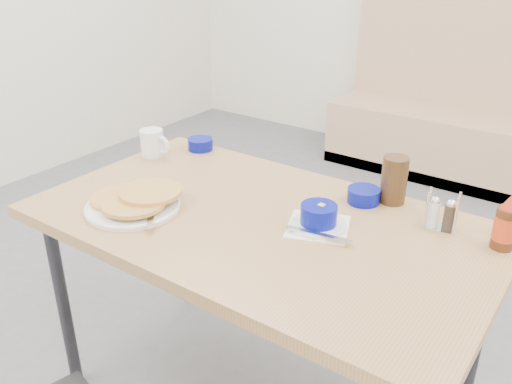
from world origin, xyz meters
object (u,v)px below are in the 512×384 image
Objects in this scene: dining_table at (259,236)px; butter_bowl at (364,196)px; booth_bench at (474,128)px; condiment_caddy at (441,216)px; grits_setting at (319,218)px; amber_tumbler at (394,180)px; coffee_mug at (153,143)px; creamer_bowl at (200,144)px; pancake_plate at (134,202)px; syrup_bottle at (506,225)px.

butter_bowl is at bearing 53.61° from dining_table.
condiment_caddy is at bearing -78.45° from booth_bench.
grits_setting is 1.60× the size of amber_tumbler.
booth_bench is 12.39× the size of amber_tumbler.
condiment_caddy is at bearing 3.58° from coffee_mug.
amber_tumbler is (0.81, 0.00, 0.05)m from creamer_bowl.
pancake_plate is 0.46m from coffee_mug.
amber_tumbler is 0.37m from syrup_bottle.
condiment_caddy is at bearing 28.63° from dining_table.
amber_tumbler is at bearing 165.26° from syrup_bottle.
pancake_plate is at bearing -162.80° from condiment_caddy.
grits_setting is at bearing -98.64° from butter_bowl.
coffee_mug is 0.85m from butter_bowl.
butter_bowl is (0.57, 0.46, 0.00)m from pancake_plate.
coffee_mug is 1.27× the size of butter_bowl.
condiment_caddy reaches higher than coffee_mug.
pancake_plate is at bearing -97.53° from booth_bench.
amber_tumbler reaches higher than butter_bowl.
amber_tumbler reaches higher than coffee_mug.
grits_setting is (0.17, -2.48, 0.44)m from booth_bench.
coffee_mug is (-0.64, -2.35, 0.46)m from booth_bench.
booth_bench is 14.37× the size of coffee_mug.
condiment_caddy reaches higher than grits_setting.
booth_bench is 2.56m from dining_table.
dining_table is at bearing -129.73° from amber_tumbler.
butter_bowl is 0.68× the size of amber_tumbler.
condiment_caddy is at bearing 27.50° from pancake_plate.
butter_bowl is (0.74, -0.06, 0.00)m from creamer_bowl.
dining_table is (0.00, -2.53, 0.35)m from booth_bench.
creamer_bowl is at bearing -103.57° from booth_bench.
amber_tumbler reaches higher than grits_setting.
booth_bench is 18.21× the size of butter_bowl.
syrup_bottle is at bearing 2.72° from coffee_mug.
pancake_plate is at bearing -141.23° from amber_tumbler.
butter_bowl is (0.21, -2.25, 0.43)m from booth_bench.
pancake_plate is at bearing -52.35° from coffee_mug.
syrup_bottle is (0.43, -0.04, 0.05)m from butter_bowl.
pancake_plate is 0.82m from amber_tumbler.
butter_bowl is at bearing 175.05° from syrup_bottle.
grits_setting is at bearing -22.20° from creamer_bowl.
grits_setting reaches higher than creamer_bowl.
pancake_plate is at bearing -157.15° from syrup_bottle.
dining_table is 8.64× the size of syrup_bottle.
butter_bowl is 0.11m from amber_tumbler.
dining_table is at bearing -158.98° from syrup_bottle.
booth_bench is 16.31× the size of condiment_caddy.
amber_tumbler reaches higher than creamer_bowl.
pancake_plate reaches higher than creamer_bowl.
amber_tumbler is (0.28, 0.34, 0.14)m from dining_table.
booth_bench is at bearing 105.63° from syrup_bottle.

